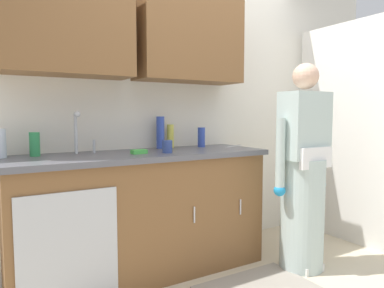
{
  "coord_description": "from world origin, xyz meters",
  "views": [
    {
      "loc": [
        -1.58,
        -1.78,
        1.23
      ],
      "look_at": [
        -0.19,
        0.55,
        1.0
      ],
      "focal_mm": 33.14,
      "sensor_mm": 36.0,
      "label": 1
    }
  ],
  "objects": [
    {
      "name": "bottle_soap",
      "position": [
        -1.48,
        0.86,
        1.04
      ],
      "size": [
        0.08,
        0.08,
        0.19
      ],
      "primitive_type": "cylinder",
      "color": "silver",
      "rests_on": "countertop"
    },
    {
      "name": "bottle_dish_liquid",
      "position": [
        -0.18,
        0.93,
        1.04
      ],
      "size": [
        0.06,
        0.06,
        0.2
      ],
      "primitive_type": "cylinder",
      "color": "#D8D14C",
      "rests_on": "countertop"
    },
    {
      "name": "person_at_sink",
      "position": [
        0.58,
        0.14,
        0.69
      ],
      "size": [
        0.55,
        0.34,
        1.62
      ],
      "color": "white",
      "rests_on": "ground"
    },
    {
      "name": "sink",
      "position": [
        -0.95,
        0.71,
        0.93
      ],
      "size": [
        0.5,
        0.36,
        0.35
      ],
      "color": "#B7BABF",
      "rests_on": "counter_cabinet"
    },
    {
      "name": "bottle_water_short",
      "position": [
        -0.28,
        0.92,
        1.07
      ],
      "size": [
        0.07,
        0.07,
        0.27
      ],
      "primitive_type": "cylinder",
      "color": "#334CB2",
      "rests_on": "countertop"
    },
    {
      "name": "bottle_water_tall",
      "position": [
        0.09,
        0.85,
        1.03
      ],
      "size": [
        0.06,
        0.06,
        0.17
      ],
      "primitive_type": "cylinder",
      "color": "#334CB2",
      "rests_on": "countertop"
    },
    {
      "name": "bottle_cleaner_spray",
      "position": [
        -1.27,
        0.85,
        1.02
      ],
      "size": [
        0.07,
        0.07,
        0.17
      ],
      "primitive_type": "cylinder",
      "color": "#2D8C4C",
      "rests_on": "countertop"
    },
    {
      "name": "cup_by_sink",
      "position": [
        -0.39,
        0.57,
        0.99
      ],
      "size": [
        0.08,
        0.08,
        0.1
      ],
      "primitive_type": "cylinder",
      "color": "#33478C",
      "rests_on": "countertop"
    },
    {
      "name": "knife_on_counter",
      "position": [
        0.37,
        0.76,
        0.94
      ],
      "size": [
        0.23,
        0.11,
        0.01
      ],
      "primitive_type": "cube",
      "rotation": [
        0.0,
        0.0,
        0.38
      ],
      "color": "silver",
      "rests_on": "countertop"
    },
    {
      "name": "sponge",
      "position": [
        -0.59,
        0.63,
        0.96
      ],
      "size": [
        0.11,
        0.07,
        0.03
      ],
      "primitive_type": "cube",
      "color": "#4CBF4C",
      "rests_on": "countertop"
    },
    {
      "name": "counter_cabinet",
      "position": [
        -0.55,
        0.7,
        0.45
      ],
      "size": [
        1.9,
        0.62,
        0.9
      ],
      "color": "brown",
      "rests_on": "ground"
    },
    {
      "name": "kitchen_wall_with_uppers",
      "position": [
        -0.14,
        0.99,
        1.48
      ],
      "size": [
        4.8,
        0.44,
        2.7
      ],
      "color": "silver",
      "rests_on": "ground"
    },
    {
      "name": "countertop",
      "position": [
        -0.55,
        0.7,
        0.92
      ],
      "size": [
        1.96,
        0.66,
        0.04
      ],
      "primitive_type": "cube",
      "color": "#595960",
      "rests_on": "counter_cabinet"
    },
    {
      "name": "closet_door_panel",
      "position": [
        1.45,
        0.4,
        1.05
      ],
      "size": [
        0.04,
        1.1,
        2.1
      ],
      "primitive_type": "cube",
      "rotation": [
        0.0,
        0.0,
        1.57
      ],
      "color": "silver",
      "rests_on": "ground"
    },
    {
      "name": "floor_mat",
      "position": [
        0.04,
        0.05,
        0.01
      ],
      "size": [
        0.8,
        0.5,
        0.01
      ],
      "primitive_type": "cube",
      "color": "gray",
      "rests_on": "ground"
    }
  ]
}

